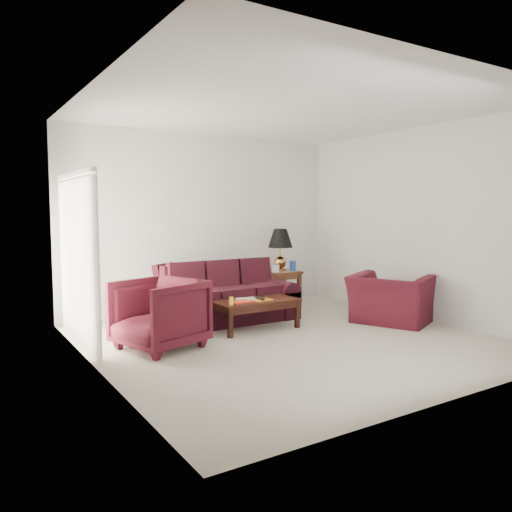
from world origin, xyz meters
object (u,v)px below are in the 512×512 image
at_px(end_table, 280,289).
at_px(coffee_table, 256,314).
at_px(armchair_left, 159,314).
at_px(armchair_right, 391,299).
at_px(sofa, 228,293).
at_px(floor_lamp, 82,268).

bearing_deg(end_table, coffee_table, -136.55).
xyz_separation_m(armchair_left, armchair_right, (3.51, -0.52, -0.07)).
relative_size(armchair_left, coffee_table, 0.78).
height_order(end_table, coffee_table, end_table).
bearing_deg(coffee_table, armchair_left, -147.39).
height_order(sofa, end_table, sofa).
bearing_deg(sofa, floor_lamp, 162.76).
bearing_deg(armchair_right, end_table, -6.03).
relative_size(sofa, floor_lamp, 1.22).
xyz_separation_m(end_table, armchair_right, (0.67, -1.97, 0.05)).
height_order(end_table, armchair_left, armchair_left).
relative_size(floor_lamp, armchair_left, 1.86).
distance_m(sofa, floor_lamp, 2.16).
distance_m(armchair_left, armchair_right, 3.55).
relative_size(sofa, coffee_table, 1.77).
distance_m(end_table, armchair_right, 2.08).
distance_m(end_table, coffee_table, 1.77).
xyz_separation_m(armchair_left, coffee_table, (1.55, 0.23, -0.22)).
xyz_separation_m(armchair_right, coffee_table, (-1.96, 0.75, -0.15)).
distance_m(sofa, armchair_left, 1.68).
height_order(sofa, armchair_right, sofa).
xyz_separation_m(sofa, coffee_table, (0.11, -0.62, -0.23)).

